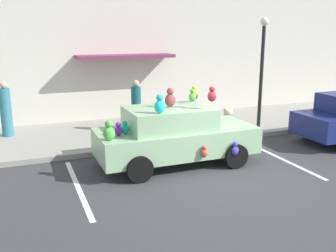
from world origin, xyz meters
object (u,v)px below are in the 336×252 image
street_lamp_post (262,62)px  plush_covered_car (174,135)px  teddy_bear_on_sidewalk (228,121)px  pedestrian_near_shopfront (136,108)px  pedestrian_walking_past (6,111)px

street_lamp_post → plush_covered_car: bearing=-154.6°
teddy_bear_on_sidewalk → street_lamp_post: size_ratio=0.22×
street_lamp_post → pedestrian_near_shopfront: (-4.04, 1.20, -1.48)m
teddy_bear_on_sidewalk → street_lamp_post: street_lamp_post is taller
street_lamp_post → pedestrian_walking_past: (-8.07, 2.24, -1.49)m
street_lamp_post → pedestrian_near_shopfront: bearing=163.5°
plush_covered_car → pedestrian_near_shopfront: plush_covered_car is taller
plush_covered_car → street_lamp_post: bearing=25.4°
plush_covered_car → pedestrian_walking_past: size_ratio=2.38×
plush_covered_car → pedestrian_near_shopfront: 3.08m
street_lamp_post → pedestrian_walking_past: 8.50m
plush_covered_car → street_lamp_post: size_ratio=1.12×
teddy_bear_on_sidewalk → pedestrian_walking_past: bearing=162.5°
street_lamp_post → pedestrian_near_shopfront: 4.46m
plush_covered_car → pedestrian_walking_past: plush_covered_car is taller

